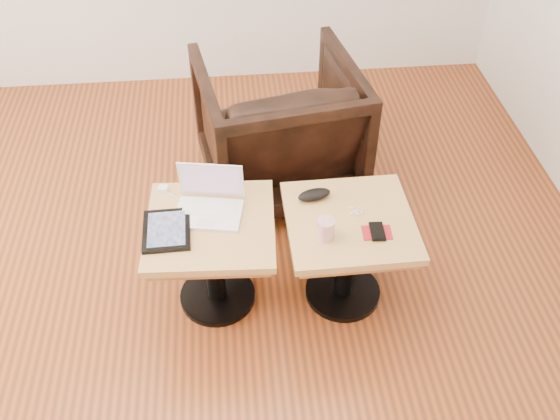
{
  "coord_description": "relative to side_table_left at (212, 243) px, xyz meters",
  "views": [
    {
      "loc": [
        0.32,
        -1.91,
        2.43
      ],
      "look_at": [
        0.52,
        0.11,
        0.57
      ],
      "focal_mm": 40.0,
      "sensor_mm": 36.0,
      "label": 1
    }
  ],
  "objects": [
    {
      "name": "room_shell",
      "position": [
        -0.2,
        -0.11,
        0.96
      ],
      "size": [
        4.52,
        4.52,
        2.71
      ],
      "color": "#562C17",
      "rests_on": "ground"
    },
    {
      "name": "side_table_left",
      "position": [
        0.0,
        0.0,
        0.0
      ],
      "size": [
        0.6,
        0.6,
        0.52
      ],
      "rotation": [
        0.0,
        0.0,
        -0.05
      ],
      "color": "black",
      "rests_on": "ground"
    },
    {
      "name": "side_table_right",
      "position": [
        0.62,
        -0.03,
        0.0
      ],
      "size": [
        0.58,
        0.58,
        0.52
      ],
      "rotation": [
        0.0,
        0.0,
        0.01
      ],
      "color": "black",
      "rests_on": "ground"
    },
    {
      "name": "laptop",
      "position": [
        0.0,
        0.09,
        0.17
      ],
      "size": [
        0.33,
        0.28,
        0.21
      ],
      "rotation": [
        0.0,
        0.0,
        -0.18
      ],
      "color": "white",
      "rests_on": "side_table_left"
    },
    {
      "name": "tablet",
      "position": [
        -0.19,
        -0.04,
        0.14
      ],
      "size": [
        0.21,
        0.26,
        0.02
      ],
      "rotation": [
        0.0,
        0.0,
        0.02
      ],
      "color": "black",
      "rests_on": "side_table_left"
    },
    {
      "name": "charging_adapter",
      "position": [
        -0.22,
        0.24,
        0.14
      ],
      "size": [
        0.05,
        0.05,
        0.02
      ],
      "primitive_type": "cube",
      "rotation": [
        0.0,
        0.0,
        -0.26
      ],
      "color": "white",
      "rests_on": "side_table_left"
    },
    {
      "name": "glasses_case",
      "position": [
        0.48,
        0.12,
        0.15
      ],
      "size": [
        0.17,
        0.1,
        0.05
      ],
      "primitive_type": "ellipsoid",
      "rotation": [
        0.0,
        0.0,
        0.23
      ],
      "color": "black",
      "rests_on": "side_table_right"
    },
    {
      "name": "striped_cup",
      "position": [
        0.5,
        -0.14,
        0.18
      ],
      "size": [
        0.08,
        0.08,
        0.1
      ],
      "primitive_type": "cylinder",
      "rotation": [
        0.0,
        0.0,
        -0.07
      ],
      "color": "#BC4C57",
      "rests_on": "side_table_right"
    },
    {
      "name": "earbuds_tangle",
      "position": [
        0.66,
        0.0,
        0.14
      ],
      "size": [
        0.07,
        0.06,
        0.01
      ],
      "color": "white",
      "rests_on": "side_table_right"
    },
    {
      "name": "phone_on_sleeve",
      "position": [
        0.72,
        -0.14,
        0.14
      ],
      "size": [
        0.13,
        0.12,
        0.02
      ],
      "rotation": [
        0.0,
        0.0,
        -0.05
      ],
      "color": "maroon",
      "rests_on": "side_table_right"
    },
    {
      "name": "armchair",
      "position": [
        0.39,
        0.88,
        0.01
      ],
      "size": [
        0.97,
        0.99,
        0.79
      ],
      "primitive_type": "imported",
      "rotation": [
        0.0,
        0.0,
        3.3
      ],
      "color": "black",
      "rests_on": "ground"
    }
  ]
}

